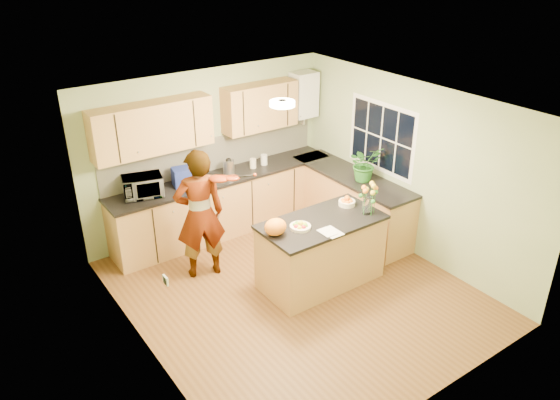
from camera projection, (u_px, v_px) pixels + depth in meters
floor at (295, 291)px, 7.16m from camera, size 4.50×4.50×0.00m
ceiling at (298, 106)px, 6.06m from camera, size 4.00×4.50×0.02m
wall_back at (207, 152)px, 8.26m from camera, size 4.00×0.02×2.50m
wall_front at (444, 298)px, 4.96m from camera, size 4.00×0.02×2.50m
wall_left at (140, 257)px, 5.58m from camera, size 0.02×4.50×2.50m
wall_right at (410, 169)px, 7.65m from camera, size 0.02×4.50×2.50m
back_counter at (225, 203)px, 8.44m from camera, size 3.64×0.62×0.94m
right_counter at (351, 202)px, 8.46m from camera, size 0.62×2.24×0.94m
splashback at (214, 154)px, 8.32m from camera, size 3.60×0.02×0.52m
upper_cabinets at (200, 118)px, 7.78m from camera, size 3.20×0.34×0.70m
boiler at (304, 95)px, 8.74m from camera, size 0.40×0.30×0.86m
window_right at (381, 137)px, 7.95m from camera, size 0.01×1.30×1.05m
light_switch at (166, 280)px, 5.12m from camera, size 0.02×0.09×0.09m
ceiling_lamp at (282, 103)px, 6.30m from camera, size 0.30×0.30×0.07m
peninsula_island at (321, 252)px, 7.16m from camera, size 1.62×0.83×0.93m
fruit_dish at (300, 226)px, 6.76m from camera, size 0.26×0.26×0.09m
orange_bowl at (347, 201)px, 7.33m from camera, size 0.22×0.22×0.13m
flower_vase at (368, 190)px, 6.99m from camera, size 0.27×0.27×0.50m
orange_bag at (275, 227)px, 6.59m from camera, size 0.34×0.31×0.21m
papers at (331, 232)px, 6.69m from camera, size 0.20×0.27×0.01m
violinist at (200, 214)px, 7.16m from camera, size 0.75×0.59×1.82m
violin at (219, 179)px, 6.86m from camera, size 0.65×0.57×0.16m
microwave at (143, 186)px, 7.53m from camera, size 0.61×0.48×0.29m
blue_box at (184, 176)px, 7.86m from camera, size 0.37×0.30×0.26m
kettle at (229, 167)px, 8.19m from camera, size 0.17×0.17×0.32m
jar_cream at (253, 163)px, 8.46m from camera, size 0.11×0.11×0.15m
jar_white at (264, 160)px, 8.58m from camera, size 0.11×0.11×0.16m
potted_plant at (365, 164)px, 7.96m from camera, size 0.52×0.46×0.52m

